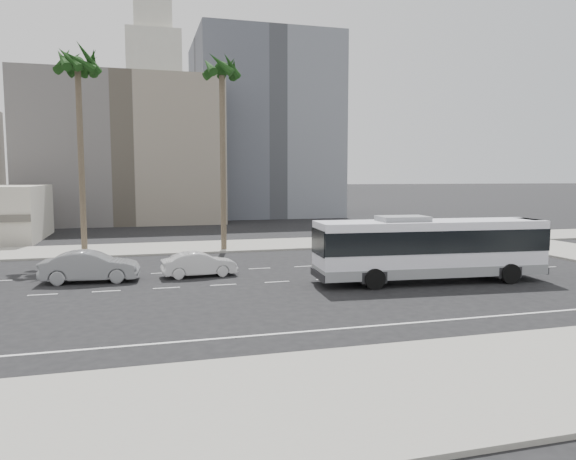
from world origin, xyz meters
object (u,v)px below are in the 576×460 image
object	(u,v)px
city_bus	(430,247)
palm_near	(222,73)
car_b	(91,267)
car_a	(199,264)
palm_mid	(78,68)

from	to	relation	value
city_bus	palm_near	xyz separation A→B (m)	(-9.17, 15.36, 11.79)
city_bus	car_b	xyz separation A→B (m)	(-18.21, 4.99, -1.08)
city_bus	car_b	bearing A→B (deg)	168.99
palm_near	car_a	bearing A→B (deg)	-106.38
city_bus	car_a	size ratio (longest dim) A/B	3.00
palm_near	palm_mid	xyz separation A→B (m)	(-10.44, 1.24, 0.04)
car_a	car_b	size ratio (longest dim) A/B	0.83
car_a	palm_mid	size ratio (longest dim) A/B	0.28
car_b	city_bus	bearing A→B (deg)	-100.72
city_bus	palm_mid	xyz separation A→B (m)	(-19.62, 16.60, 11.83)
palm_mid	car_a	bearing A→B (deg)	-57.31
car_a	palm_mid	world-z (taller)	palm_mid
city_bus	car_a	distance (m)	13.26
palm_mid	city_bus	bearing A→B (deg)	-40.24
city_bus	car_a	world-z (taller)	city_bus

